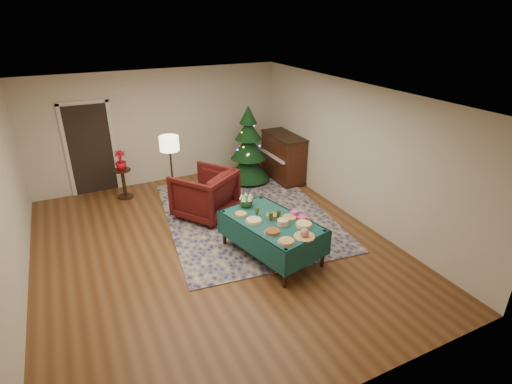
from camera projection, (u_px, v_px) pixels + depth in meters
name	position (u px, v px, depth m)	size (l,w,h in m)	color
room_shell	(210.00, 178.00, 6.68)	(7.00, 7.00, 7.00)	#593319
doorway	(90.00, 147.00, 8.98)	(1.08, 0.04, 2.16)	black
rug	(246.00, 214.00, 8.35)	(3.20, 4.20, 0.02)	#15144C
buffet_table	(272.00, 228.00, 6.76)	(1.41, 1.95, 0.69)	black
platter_0	(286.00, 241.00, 6.06)	(0.28, 0.28, 0.04)	silver
platter_1	(304.00, 234.00, 6.19)	(0.34, 0.34, 0.15)	silver
platter_2	(304.00, 225.00, 6.52)	(0.30, 0.30, 0.06)	silver
platter_3	(272.00, 232.00, 6.32)	(0.27, 0.27, 0.05)	silver
platter_4	(283.00, 222.00, 6.55)	(0.21, 0.21, 0.09)	silver
platter_5	(289.00, 218.00, 6.75)	(0.28, 0.28, 0.04)	silver
platter_6	(254.00, 221.00, 6.65)	(0.30, 0.30, 0.05)	silver
platter_7	(272.00, 216.00, 6.78)	(0.24, 0.24, 0.07)	silver
platter_8	(241.00, 214.00, 6.87)	(0.23, 0.23, 0.04)	silver
goblet_0	(257.00, 212.00, 6.81)	(0.07, 0.07, 0.16)	#2D471E
goblet_1	(279.00, 214.00, 6.73)	(0.07, 0.07, 0.16)	#2D471E
goblet_2	(271.00, 216.00, 6.65)	(0.07, 0.07, 0.16)	#2D471E
napkin_stack	(302.00, 218.00, 6.75)	(0.14, 0.14, 0.04)	#EF428B
gift_box	(294.00, 213.00, 6.84)	(0.11, 0.11, 0.09)	#F945C5
centerpiece	(246.00, 201.00, 7.13)	(0.25, 0.25, 0.28)	#1E4C1E
armchair	(205.00, 192.00, 8.10)	(1.06, 0.99, 1.09)	#45100E
floor_lamp	(170.00, 148.00, 8.04)	(0.39, 0.39, 1.62)	#A57F3F
side_table	(124.00, 184.00, 9.00)	(0.38, 0.38, 0.68)	black
potted_plant	(121.00, 164.00, 8.80)	(0.24, 0.43, 0.24)	red
christmas_tree	(248.00, 149.00, 9.62)	(1.34, 1.34, 1.90)	black
piano	(283.00, 158.00, 9.90)	(0.63, 1.33, 1.15)	black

